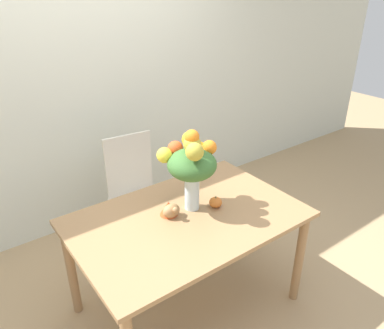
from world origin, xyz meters
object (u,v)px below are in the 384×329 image
object	(u,v)px
turkey_figurine	(170,209)
dining_chair_near_window	(136,194)
flower_vase	(191,163)
pumpkin	(216,202)

from	to	relation	value
turkey_figurine	dining_chair_near_window	size ratio (longest dim) A/B	0.16
flower_vase	pumpkin	distance (m)	0.33
flower_vase	turkey_figurine	distance (m)	0.32
turkey_figurine	dining_chair_near_window	distance (m)	0.81
pumpkin	flower_vase	bearing A→B (deg)	143.40
flower_vase	turkey_figurine	xyz separation A→B (m)	(-0.17, -0.00, -0.27)
pumpkin	dining_chair_near_window	world-z (taller)	dining_chair_near_window
pumpkin	turkey_figurine	distance (m)	0.31
turkey_figurine	pumpkin	bearing A→B (deg)	-17.54
turkey_figurine	dining_chair_near_window	world-z (taller)	dining_chair_near_window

